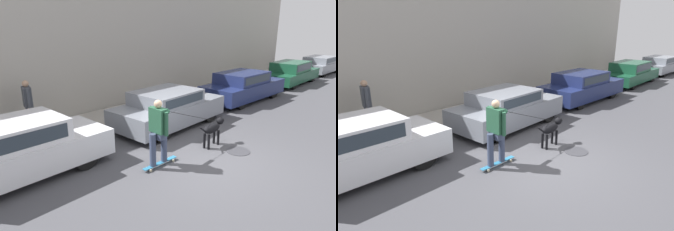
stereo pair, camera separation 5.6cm
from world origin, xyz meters
The scene contains 12 objects.
ground_plane centered at (0.00, 0.00, 0.00)m, with size 36.00×36.00×0.00m, color #47474C.
back_wall centered at (0.00, 5.81, 2.58)m, with size 32.00×0.30×5.17m.
sidewalk_curb centered at (0.00, 4.63, 0.06)m, with size 30.00×2.02×0.12m.
parked_car_0 centered at (-3.63, 2.60, 0.67)m, with size 4.17×1.69×1.34m.
parked_car_1 centered at (1.33, 2.60, 0.62)m, with size 4.08×1.95×1.25m.
parked_car_2 centered at (6.17, 2.60, 0.63)m, with size 4.44×1.89×1.29m.
parked_car_3 centered at (11.43, 2.60, 0.61)m, with size 4.54×1.73×1.26m.
parked_car_4 centered at (16.39, 2.60, 0.59)m, with size 4.02×1.79×1.16m.
dog centered at (0.95, 0.51, 0.52)m, with size 1.13×0.28×0.77m.
skateboarder centered at (-0.99, 0.70, 0.95)m, with size 2.78×0.63×1.68m.
pedestrian_with_bag centered at (-2.29, 4.93, 1.02)m, with size 0.32×0.70×1.64m.
manhole_cover centered at (1.11, -0.23, 0.01)m, with size 0.64×0.64×0.01m.
Camera 2 is at (-5.60, -4.05, 3.37)m, focal length 32.00 mm.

